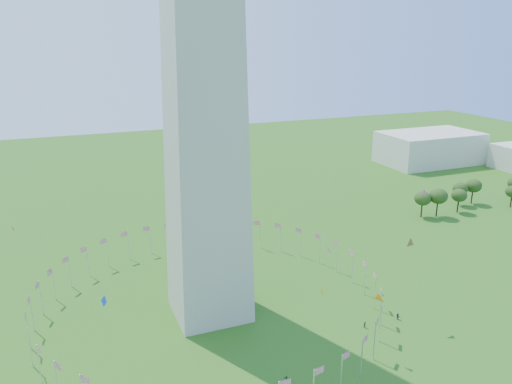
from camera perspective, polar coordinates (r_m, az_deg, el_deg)
flag_ring at (r=122.54m, az=-5.31°, el=-11.63°), size 80.24×80.24×9.00m
gov_building_east_a at (r=276.73m, az=19.20°, el=4.80°), size 50.00×30.00×16.00m
kites_aloft at (r=98.73m, az=6.71°, el=-9.80°), size 114.25×71.63×31.62m
tree_line_east at (r=207.50m, az=22.96°, el=-0.53°), size 53.37×15.09×10.58m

